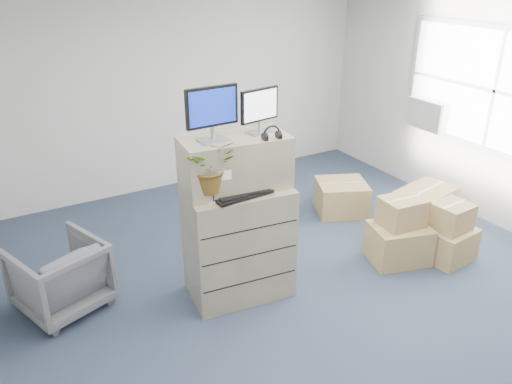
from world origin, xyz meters
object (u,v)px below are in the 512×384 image
(filing_cabinet_lower, at_px, (239,242))
(potted_plant, at_px, (210,172))
(water_bottle, at_px, (239,173))
(monitor_left, at_px, (212,111))
(keyboard, at_px, (242,194))
(office_chair, at_px, (59,273))
(monitor_right, at_px, (260,108))

(filing_cabinet_lower, bearing_deg, potted_plant, -160.15)
(water_bottle, bearing_deg, potted_plant, -158.99)
(monitor_left, height_order, keyboard, monitor_left)
(monitor_left, xyz_separation_m, potted_plant, (-0.10, -0.13, -0.51))
(filing_cabinet_lower, height_order, water_bottle, water_bottle)
(monitor_left, xyz_separation_m, office_chair, (-1.42, 0.58, -1.55))
(filing_cabinet_lower, relative_size, monitor_left, 2.34)
(monitor_left, bearing_deg, potted_plant, -131.36)
(filing_cabinet_lower, xyz_separation_m, water_bottle, (0.05, 0.06, 0.72))
(filing_cabinet_lower, xyz_separation_m, potted_plant, (-0.32, -0.08, 0.85))
(water_bottle, distance_m, office_chair, 1.99)
(monitor_right, xyz_separation_m, potted_plant, (-0.58, -0.12, -0.47))
(filing_cabinet_lower, relative_size, keyboard, 2.07)
(filing_cabinet_lower, bearing_deg, monitor_left, 172.42)
(monitor_left, distance_m, keyboard, 0.81)
(monitor_right, distance_m, keyboard, 0.80)
(keyboard, height_order, potted_plant, potted_plant)
(monitor_right, bearing_deg, filing_cabinet_lower, 179.33)
(monitor_right, relative_size, keyboard, 0.75)
(monitor_left, distance_m, monitor_right, 0.48)
(monitor_right, bearing_deg, potted_plant, -178.62)
(keyboard, xyz_separation_m, potted_plant, (-0.28, 0.07, 0.25))
(filing_cabinet_lower, height_order, monitor_right, monitor_right)
(monitor_left, relative_size, office_chair, 0.64)
(keyboard, xyz_separation_m, water_bottle, (0.08, 0.21, 0.12))
(monitor_left, relative_size, keyboard, 0.88)
(filing_cabinet_lower, height_order, potted_plant, potted_plant)
(monitor_right, height_order, office_chair, monitor_right)
(keyboard, bearing_deg, monitor_left, 127.14)
(keyboard, bearing_deg, filing_cabinet_lower, 72.19)
(filing_cabinet_lower, relative_size, potted_plant, 2.13)
(potted_plant, bearing_deg, filing_cabinet_lower, 13.81)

